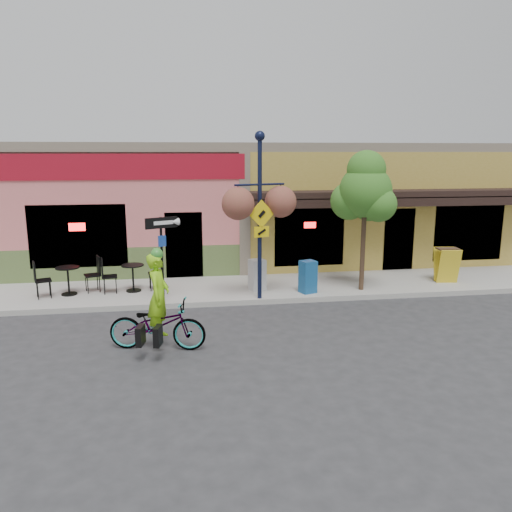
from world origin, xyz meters
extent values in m
plane|color=#2D2D30|center=(0.00, 0.00, 0.00)|extent=(90.00, 90.00, 0.00)
cube|color=#9E9B93|center=(0.00, 2.00, 0.07)|extent=(24.00, 3.00, 0.15)
cube|color=#A8A59E|center=(0.00, 0.55, 0.07)|extent=(24.00, 0.12, 0.15)
imported|color=maroon|center=(-3.65, -2.34, 0.55)|extent=(2.20, 1.16, 1.10)
imported|color=#8BD716|center=(-3.60, -2.34, 0.94)|extent=(0.58, 0.76, 1.87)
camera|label=1|loc=(-3.08, -12.74, 4.18)|focal=35.00mm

